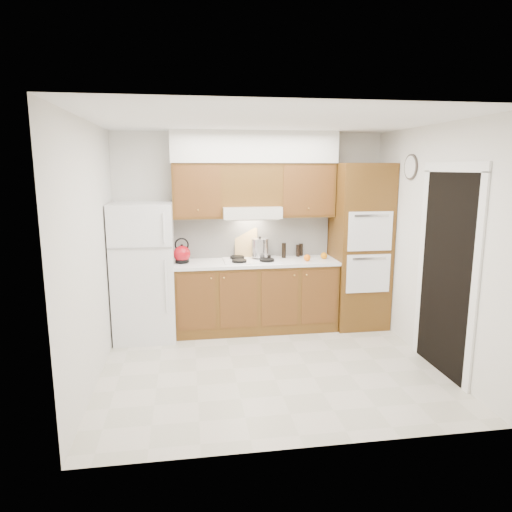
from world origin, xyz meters
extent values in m
plane|color=beige|center=(0.00, 0.00, 0.00)|extent=(3.60, 3.60, 0.00)
plane|color=white|center=(0.00, 0.00, 2.60)|extent=(3.60, 3.60, 0.00)
cube|color=silver|center=(0.00, 1.50, 1.30)|extent=(3.60, 0.02, 2.60)
cube|color=silver|center=(-1.80, 0.00, 1.30)|extent=(0.02, 3.00, 2.60)
cube|color=silver|center=(1.80, 0.00, 1.30)|extent=(0.02, 3.00, 2.60)
cube|color=white|center=(-1.41, 1.14, 0.86)|extent=(0.75, 0.72, 1.72)
cube|color=brown|center=(0.02, 1.20, 0.45)|extent=(2.11, 0.60, 0.90)
cube|color=white|center=(0.03, 1.19, 0.92)|extent=(2.13, 0.62, 0.04)
cube|color=white|center=(0.02, 1.49, 1.22)|extent=(2.11, 0.03, 0.56)
cube|color=brown|center=(1.44, 1.18, 1.10)|extent=(0.70, 0.65, 2.20)
cube|color=brown|center=(-0.71, 1.33, 1.85)|extent=(0.63, 0.33, 0.70)
cube|color=brown|center=(0.72, 1.33, 1.85)|extent=(0.73, 0.33, 0.70)
cube|color=silver|center=(-0.02, 1.27, 1.57)|extent=(0.75, 0.45, 0.15)
cube|color=brown|center=(-0.02, 1.33, 1.92)|extent=(0.75, 0.33, 0.55)
cube|color=silver|center=(0.03, 1.32, 2.40)|extent=(2.13, 0.36, 0.40)
cube|color=white|center=(-0.02, 1.21, 0.95)|extent=(0.74, 0.50, 0.01)
cube|color=black|center=(1.79, -0.35, 1.05)|extent=(0.02, 0.90, 2.10)
cylinder|color=#3F3833|center=(1.79, 0.55, 2.15)|extent=(0.02, 0.30, 0.30)
sphere|color=maroon|center=(-0.93, 1.20, 1.06)|extent=(0.28, 0.28, 0.22)
cube|color=#D7BB6E|center=(-0.07, 1.45, 1.14)|extent=(0.31, 0.14, 0.40)
cylinder|color=#BCBBC0|center=(0.10, 1.30, 1.09)|extent=(0.23, 0.23, 0.24)
cylinder|color=black|center=(0.43, 1.34, 1.04)|extent=(0.07, 0.07, 0.20)
cylinder|color=black|center=(0.64, 1.40, 1.02)|extent=(0.06, 0.06, 0.16)
cylinder|color=black|center=(0.69, 1.45, 1.02)|extent=(0.07, 0.07, 0.17)
sphere|color=orange|center=(0.94, 1.17, 0.98)|extent=(0.10, 0.10, 0.09)
sphere|color=orange|center=(0.69, 1.07, 0.98)|extent=(0.11, 0.11, 0.09)
camera|label=1|loc=(-0.85, -4.60, 2.15)|focal=32.00mm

